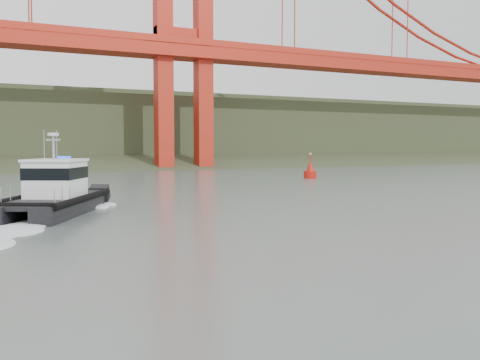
# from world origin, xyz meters

# --- Properties ---
(ground) EXTENTS (400.00, 400.00, 0.00)m
(ground) POSITION_xyz_m (0.00, 0.00, 0.00)
(ground) COLOR #52615B
(ground) RESTS_ON ground
(headlands) EXTENTS (500.00, 105.36, 27.12)m
(headlands) POSITION_xyz_m (0.00, 125.50, 7.05)
(headlands) COLOR #313E23
(headlands) RESTS_ON ground
(patrol_boat) EXTENTS (9.05, 12.13, 5.59)m
(patrol_boat) POSITION_xyz_m (-8.75, 15.90, 1.40)
(patrol_boat) COLOR black
(patrol_boat) RESTS_ON ground
(nav_buoy) EXTENTS (1.79, 1.79, 3.74)m
(nav_buoy) POSITION_xyz_m (27.85, 40.39, 0.98)
(nav_buoy) COLOR #B6170C
(nav_buoy) RESTS_ON ground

